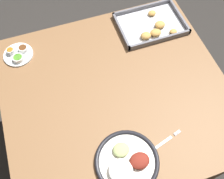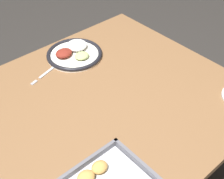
# 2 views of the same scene
# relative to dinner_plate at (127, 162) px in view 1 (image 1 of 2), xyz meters

# --- Properties ---
(ground_plane) EXTENTS (8.00, 8.00, 0.00)m
(ground_plane) POSITION_rel_dinner_plate_xyz_m (0.07, 0.34, -0.72)
(ground_plane) COLOR #282623
(dining_table) EXTENTS (1.10, 1.02, 0.71)m
(dining_table) POSITION_rel_dinner_plate_xyz_m (0.07, 0.34, -0.11)
(dining_table) COLOR brown
(dining_table) RESTS_ON ground_plane
(dinner_plate) EXTENTS (0.28, 0.28, 0.05)m
(dinner_plate) POSITION_rel_dinner_plate_xyz_m (0.00, 0.00, 0.00)
(dinner_plate) COLOR white
(dinner_plate) RESTS_ON dining_table
(fork) EXTENTS (0.19, 0.06, 0.00)m
(fork) POSITION_rel_dinner_plate_xyz_m (0.18, 0.03, -0.01)
(fork) COLOR #B2B2B7
(fork) RESTS_ON dining_table
(saucer_plate) EXTENTS (0.15, 0.15, 0.04)m
(saucer_plate) POSITION_rel_dinner_plate_xyz_m (-0.34, 0.71, -0.00)
(saucer_plate) COLOR silver
(saucer_plate) RESTS_ON dining_table
(baking_tray) EXTENTS (0.37, 0.27, 0.04)m
(baking_tray) POSITION_rel_dinner_plate_xyz_m (0.40, 0.67, -0.00)
(baking_tray) COLOR #595960
(baking_tray) RESTS_ON dining_table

